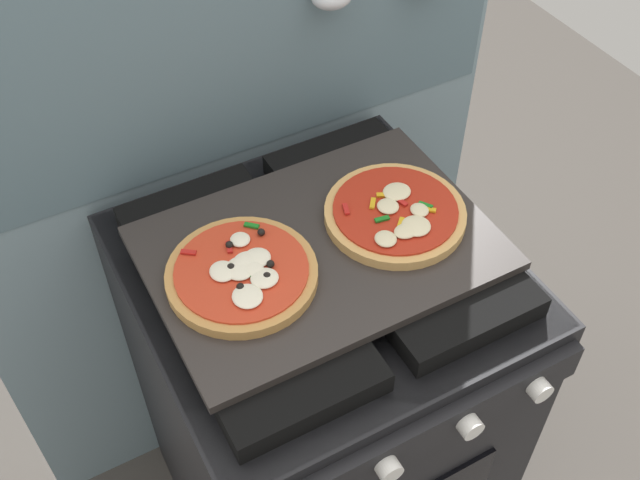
{
  "coord_description": "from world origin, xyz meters",
  "views": [
    {
      "loc": [
        -0.39,
        -0.72,
        1.8
      ],
      "look_at": [
        0.0,
        0.0,
        0.93
      ],
      "focal_mm": 42.78,
      "sensor_mm": 36.0,
      "label": 1
    }
  ],
  "objects_px": {
    "pizza_left": "(242,273)",
    "pizza_right": "(396,213)",
    "stove": "(320,401)",
    "baking_tray": "(320,248)"
  },
  "relations": [
    {
      "from": "stove",
      "to": "pizza_right",
      "type": "relative_size",
      "value": 3.89
    },
    {
      "from": "pizza_left",
      "to": "pizza_right",
      "type": "relative_size",
      "value": 1.0
    },
    {
      "from": "baking_tray",
      "to": "pizza_left",
      "type": "xyz_separation_m",
      "value": [
        -0.14,
        -0.01,
        0.02
      ]
    },
    {
      "from": "pizza_right",
      "to": "baking_tray",
      "type": "bearing_deg",
      "value": 176.49
    },
    {
      "from": "stove",
      "to": "pizza_left",
      "type": "relative_size",
      "value": 3.89
    },
    {
      "from": "stove",
      "to": "pizza_left",
      "type": "distance_m",
      "value": 0.5
    },
    {
      "from": "baking_tray",
      "to": "pizza_left",
      "type": "relative_size",
      "value": 2.34
    },
    {
      "from": "pizza_left",
      "to": "pizza_right",
      "type": "bearing_deg",
      "value": -0.37
    },
    {
      "from": "pizza_right",
      "to": "stove",
      "type": "bearing_deg",
      "value": 177.18
    },
    {
      "from": "pizza_left",
      "to": "pizza_right",
      "type": "xyz_separation_m",
      "value": [
        0.27,
        -0.0,
        -0.0
      ]
    }
  ]
}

